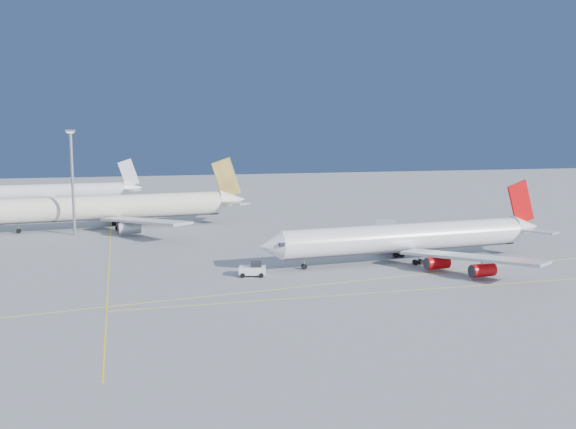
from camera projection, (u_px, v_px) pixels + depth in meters
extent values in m
plane|color=slate|center=(345.00, 273.00, 112.11)|extent=(500.00, 500.00, 0.00)
cube|color=yellow|center=(406.00, 291.00, 99.97)|extent=(90.00, 0.18, 0.02)
cube|color=yellow|center=(357.00, 281.00, 106.36)|extent=(118.86, 16.88, 0.02)
cube|color=yellow|center=(110.00, 253.00, 130.66)|extent=(0.18, 140.00, 0.02)
cylinder|color=white|center=(405.00, 237.00, 121.64)|extent=(50.24, 9.71, 5.18)
cone|color=white|center=(270.00, 246.00, 112.45)|extent=(4.47, 5.52, 5.18)
cone|color=white|center=(525.00, 227.00, 131.15)|extent=(6.67, 5.47, 4.92)
cube|color=black|center=(279.00, 242.00, 112.96)|extent=(1.87, 5.03, 0.62)
cube|color=#B7B7BC|center=(471.00, 257.00, 109.88)|extent=(17.35, 24.51, 0.49)
cube|color=#B7B7BC|center=(388.00, 232.00, 136.86)|extent=(13.48, 25.83, 0.49)
cube|color=red|center=(521.00, 203.00, 130.04)|extent=(6.87, 1.02, 9.44)
cylinder|color=gray|center=(304.00, 261.00, 115.07)|extent=(0.21, 0.21, 2.05)
cylinder|color=black|center=(304.00, 267.00, 115.20)|extent=(1.03, 0.71, 0.98)
cylinder|color=gray|center=(419.00, 257.00, 118.95)|extent=(0.29, 0.29, 2.05)
cylinder|color=black|center=(418.00, 262.00, 119.09)|extent=(1.05, 0.89, 0.98)
cylinder|color=gray|center=(399.00, 250.00, 125.76)|extent=(0.29, 0.29, 2.05)
cylinder|color=black|center=(399.00, 255.00, 125.90)|extent=(1.05, 0.89, 0.98)
cylinder|color=red|center=(437.00, 263.00, 113.21)|extent=(4.47, 2.61, 2.23)
cylinder|color=red|center=(483.00, 270.00, 107.27)|extent=(4.47, 2.61, 2.23)
cylinder|color=red|center=(384.00, 244.00, 131.51)|extent=(4.47, 2.61, 2.23)
cylinder|color=red|center=(382.00, 237.00, 140.03)|extent=(4.47, 2.61, 2.23)
cylinder|color=#EDE5CA|center=(114.00, 207.00, 162.53)|extent=(55.31, 11.93, 6.03)
cone|color=#EDE5CA|center=(232.00, 200.00, 173.57)|extent=(7.98, 6.49, 5.73)
cube|color=#B7B7BC|center=(144.00, 221.00, 149.21)|extent=(20.38, 27.96, 0.58)
cube|color=#B7B7BC|center=(126.00, 205.00, 179.94)|extent=(15.15, 29.70, 0.58)
cube|color=gold|center=(226.00, 178.00, 172.23)|extent=(8.14, 1.35, 11.19)
cylinder|color=gray|center=(18.00, 226.00, 154.98)|extent=(0.25, 0.25, 2.43)
cylinder|color=black|center=(19.00, 231.00, 155.14)|extent=(1.24, 0.86, 1.16)
cylinder|color=gray|center=(120.00, 223.00, 159.43)|extent=(0.34, 0.34, 2.43)
cylinder|color=black|center=(121.00, 228.00, 159.59)|extent=(1.26, 1.07, 1.16)
cylinder|color=gray|center=(117.00, 219.00, 167.35)|extent=(0.34, 0.34, 2.43)
cylinder|color=black|center=(117.00, 223.00, 167.51)|extent=(1.26, 1.07, 1.16)
cylinder|color=#B7B7BC|center=(130.00, 228.00, 151.13)|extent=(5.33, 3.18, 2.64)
cylinder|color=#B7B7BC|center=(117.00, 214.00, 176.38)|extent=(5.33, 3.18, 2.64)
cylinder|color=white|center=(51.00, 192.00, 209.33)|extent=(46.31, 8.59, 5.16)
cone|color=white|center=(133.00, 188.00, 217.81)|extent=(6.80, 5.37, 4.90)
cube|color=#B7B7BC|center=(65.00, 200.00, 197.80)|extent=(16.64, 23.86, 0.51)
cube|color=#B7B7BC|center=(65.00, 192.00, 223.98)|extent=(13.60, 24.86, 0.51)
cube|color=silver|center=(129.00, 173.00, 216.69)|extent=(7.09, 0.94, 9.74)
cylinder|color=gray|center=(54.00, 203.00, 206.59)|extent=(0.29, 0.29, 2.12)
cylinder|color=black|center=(55.00, 206.00, 206.73)|extent=(1.07, 0.90, 1.01)
cylinder|color=gray|center=(55.00, 200.00, 213.49)|extent=(0.29, 0.29, 2.12)
cylinder|color=black|center=(55.00, 203.00, 213.63)|extent=(1.07, 0.90, 1.01)
cylinder|color=#B7B7BC|center=(57.00, 205.00, 199.52)|extent=(4.58, 2.63, 2.30)
cylinder|color=#B7B7BC|center=(57.00, 198.00, 221.04)|extent=(4.58, 2.63, 2.30)
cube|color=white|center=(252.00, 270.00, 109.70)|extent=(4.94, 3.33, 1.35)
cube|color=black|center=(256.00, 265.00, 109.56)|extent=(2.24, 2.32, 1.02)
cylinder|color=black|center=(243.00, 275.00, 108.60)|extent=(0.86, 0.58, 0.79)
cylinder|color=black|center=(244.00, 272.00, 110.95)|extent=(0.86, 0.58, 0.79)
cylinder|color=black|center=(261.00, 275.00, 108.61)|extent=(0.86, 0.58, 0.79)
cylinder|color=black|center=(262.00, 272.00, 110.96)|extent=(0.86, 0.58, 0.79)
cylinder|color=gray|center=(73.00, 184.00, 151.16)|extent=(0.68, 0.68, 24.45)
cube|color=gray|center=(70.00, 131.00, 149.53)|extent=(2.15, 2.15, 0.49)
cube|color=white|center=(70.00, 132.00, 149.58)|extent=(1.56, 1.56, 0.24)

